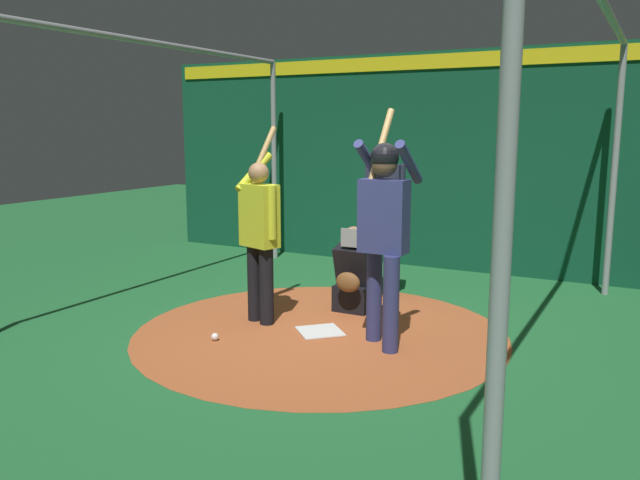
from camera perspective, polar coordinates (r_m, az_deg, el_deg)
The scene contains 10 objects.
ground_plane at distance 6.59m, azimuth 0.00°, elevation -8.16°, with size 25.14×25.14×0.00m, color #216633.
dirt_circle at distance 6.59m, azimuth 0.00°, elevation -8.13°, with size 3.75×3.75×0.01m, color #AD562D.
home_plate at distance 6.59m, azimuth 0.00°, elevation -8.06°, with size 0.42×0.42×0.01m, color white.
batter at distance 5.97m, azimuth 5.66°, elevation 1.51°, with size 0.68×0.49×2.23m.
catcher at distance 7.25m, azimuth 3.03°, elevation -3.37°, with size 0.58×0.40×0.97m.
umpire at distance 7.64m, azimuth 5.73°, elevation 2.48°, with size 0.23×0.49×1.87m.
visitor at distance 6.74m, azimuth -5.34°, elevation 0.81°, with size 0.63×0.51×2.06m.
back_wall at distance 9.57m, azimuth 10.19°, elevation 6.91°, with size 0.23×9.14×3.10m.
cage_frame at distance 6.27m, azimuth 0.00°, elevation 10.95°, with size 6.08×4.90×3.05m.
baseball_0 at distance 6.41m, azimuth -9.27°, elevation -8.43°, with size 0.07×0.07×0.07m, color white.
Camera 1 is at (5.52, 2.95, 2.05)m, focal length 36.22 mm.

